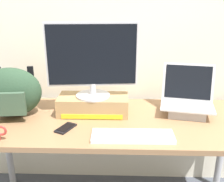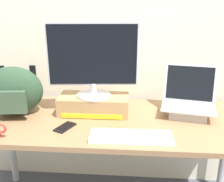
{
  "view_description": "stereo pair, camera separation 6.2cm",
  "coord_description": "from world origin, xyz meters",
  "views": [
    {
      "loc": [
        0.05,
        -1.46,
        1.41
      ],
      "look_at": [
        0.0,
        0.0,
        0.89
      ],
      "focal_mm": 42.19,
      "sensor_mm": 36.0,
      "label": 1
    },
    {
      "loc": [
        0.11,
        -1.45,
        1.41
      ],
      "look_at": [
        0.0,
        0.0,
        0.89
      ],
      "focal_mm": 42.19,
      "sensor_mm": 36.0,
      "label": 2
    }
  ],
  "objects": [
    {
      "name": "desk",
      "position": [
        0.0,
        0.0,
        0.64
      ],
      "size": [
        1.75,
        0.69,
        0.71
      ],
      "color": "#99704C",
      "rests_on": "ground"
    },
    {
      "name": "messenger_backpack",
      "position": [
        -0.62,
        0.03,
        0.87
      ],
      "size": [
        0.39,
        0.29,
        0.31
      ],
      "rotation": [
        0.0,
        0.0,
        0.12
      ],
      "color": "#28422D",
      "rests_on": "desk"
    },
    {
      "name": "toner_box_yellow",
      "position": [
        -0.12,
        0.08,
        0.77
      ],
      "size": [
        0.44,
        0.21,
        0.11
      ],
      "color": "#A88456",
      "rests_on": "desk"
    },
    {
      "name": "external_keyboard",
      "position": [
        0.12,
        -0.23,
        0.72
      ],
      "size": [
        0.43,
        0.14,
        0.02
      ],
      "rotation": [
        0.0,
        0.0,
        0.01
      ],
      "color": "white",
      "rests_on": "desk"
    },
    {
      "name": "open_laptop",
      "position": [
        0.47,
        0.1,
        0.77
      ],
      "size": [
        0.36,
        0.3,
        0.3
      ],
      "rotation": [
        0.0,
        0.0,
        -0.19
      ],
      "color": "#ADADB2",
      "rests_on": "desk"
    },
    {
      "name": "plush_toy",
      "position": [
        -0.75,
        0.25,
        0.77
      ],
      "size": [
        0.11,
        0.11,
        0.11
      ],
      "color": "#CC7099",
      "rests_on": "desk"
    },
    {
      "name": "desktop_monitor",
      "position": [
        -0.12,
        0.08,
        1.06
      ],
      "size": [
        0.55,
        0.21,
        0.45
      ],
      "rotation": [
        0.0,
        0.0,
        0.09
      ],
      "color": "silver",
      "rests_on": "toner_box_yellow"
    },
    {
      "name": "back_wall",
      "position": [
        0.0,
        0.44,
        1.3
      ],
      "size": [
        7.0,
        0.1,
        2.6
      ],
      "primitive_type": "cube",
      "color": "silver",
      "rests_on": "ground"
    },
    {
      "name": "cell_phone",
      "position": [
        -0.26,
        -0.14,
        0.72
      ],
      "size": [
        0.12,
        0.15,
        0.01
      ],
      "rotation": [
        0.0,
        0.0,
        -0.45
      ],
      "color": "black",
      "rests_on": "desk"
    }
  ]
}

